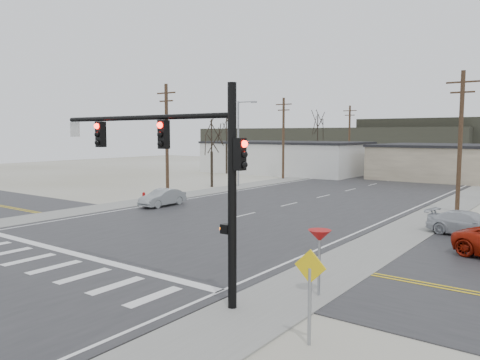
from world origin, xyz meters
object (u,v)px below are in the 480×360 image
object	(u,v)px
car_far_b	(424,165)
car_parked_silver	(470,224)
traffic_signal_mast	(187,162)
fire_hydrant	(144,197)
sedan_crossing	(163,197)
car_far_a	(448,168)

from	to	relation	value
car_far_b	car_parked_silver	size ratio (longest dim) A/B	0.84
traffic_signal_mast	fire_hydrant	xyz separation A→B (m)	(-18.09, 14.20, -4.22)
sedan_crossing	car_far_a	bearing A→B (deg)	75.54
car_far_b	car_parked_silver	xyz separation A→B (m)	(15.33, -47.64, -0.00)
fire_hydrant	car_parked_silver	size ratio (longest dim) A/B	0.19
traffic_signal_mast	car_parked_silver	bearing A→B (deg)	69.99
fire_hydrant	car_far_b	xyz separation A→B (m)	(8.66, 49.63, 0.24)
fire_hydrant	car_parked_silver	distance (m)	24.07
car_parked_silver	sedan_crossing	bearing A→B (deg)	106.57
traffic_signal_mast	fire_hydrant	size ratio (longest dim) A/B	10.29
car_far_a	car_parked_silver	size ratio (longest dim) A/B	1.11
sedan_crossing	car_far_a	distance (m)	45.71
sedan_crossing	car_far_a	xyz separation A→B (m)	(10.82, 44.41, 0.08)
traffic_signal_mast	car_far_b	size ratio (longest dim) A/B	2.35
car_far_b	car_far_a	bearing A→B (deg)	-29.00
traffic_signal_mast	car_far_a	bearing A→B (deg)	94.50
car_far_a	car_parked_silver	world-z (taller)	car_far_a
sedan_crossing	car_far_b	bearing A→B (deg)	82.46
car_far_a	car_far_b	world-z (taller)	car_far_a
sedan_crossing	fire_hydrant	bearing A→B (deg)	168.63
car_far_a	sedan_crossing	bearing A→B (deg)	64.70
fire_hydrant	car_far_a	bearing A→B (deg)	72.88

